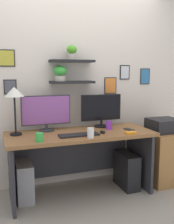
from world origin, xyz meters
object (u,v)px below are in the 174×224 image
cell_phone (129,129)px  printer (164,125)px  scissors_tray (131,133)px  water_cup (91,133)px  computer_tower_left (24,181)px  computer_tower_right (127,170)px  keyboard (79,135)px  desk_lamp (14,95)px  drawer_cabinet (162,157)px  monitor_right (101,109)px  desk (79,148)px  monitor_left (46,112)px  computer_mouse (102,132)px  coffee_mug (39,137)px  pen_cup (109,125)px

cell_phone → printer: size_ratio=0.37×
scissors_tray → water_cup: size_ratio=1.09×
computer_tower_left → computer_tower_right: computer_tower_right is taller
keyboard → printer: (1.20, 0.14, -0.00)m
keyboard → water_cup: size_ratio=4.00×
desk_lamp → computer_tower_right: desk_lamp is taller
drawer_cabinet → scissors_tray: bearing=-158.6°
monitor_right → cell_phone: monitor_right is taller
desk → cell_phone: bearing=-11.6°
desk → scissors_tray: 0.64m
monitor_left → water_cup: 0.64m
monitor_left → water_cup: (0.37, -0.50, -0.17)m
monitor_right → computer_tower_right: (0.25, -0.23, -0.75)m
monitor_right → keyboard: bearing=-138.7°
computer_mouse → water_cup: size_ratio=0.82×
keyboard → drawer_cabinet: 1.28m
desk → scissors_tray: size_ratio=14.12×
desk → computer_mouse: bearing=-38.4°
scissors_tray → printer: bearing=21.4°
computer_mouse → coffee_mug: 0.75m
pen_cup → water_cup: 0.48m
scissors_tray → keyboard: bearing=169.6°
cell_phone → water_cup: water_cup is taller
keyboard → computer_tower_right: 0.87m
desk_lamp → computer_tower_left: 0.98m
monitor_right → pen_cup: bearing=-80.9°
keyboard → drawer_cabinet: keyboard is taller
desk → computer_mouse: size_ratio=18.82×
cell_phone → pen_cup: pen_cup is taller
monitor_right → keyboard: 0.59m
monitor_right → cell_phone: (0.25, -0.28, -0.22)m
keyboard → printer: printer is taller
water_cup → monitor_right: bearing=56.7°
coffee_mug → water_cup: water_cup is taller
keyboard → scissors_tray: bearing=-10.4°
desk → drawer_cabinet: bearing=-3.4°
printer → computer_tower_left: printer is taller
monitor_left → printer: (1.48, -0.23, -0.22)m
coffee_mug → drawer_cabinet: coffee_mug is taller
computer_mouse → pen_cup: pen_cup is taller
computer_mouse → computer_tower_left: (-0.87, 0.22, -0.55)m
pen_cup → water_cup: water_cup is taller
cell_phone → printer: (0.54, 0.05, 0.00)m
computer_mouse → monitor_right: bearing=69.9°
computer_tower_right → pen_cup: bearing=166.3°
computer_mouse → desk_lamp: 1.06m
scissors_tray → drawer_cabinet: scissors_tray is taller
computer_mouse → printer: printer is taller
printer → keyboard: bearing=-173.6°
keyboard → cell_phone: size_ratio=3.14×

